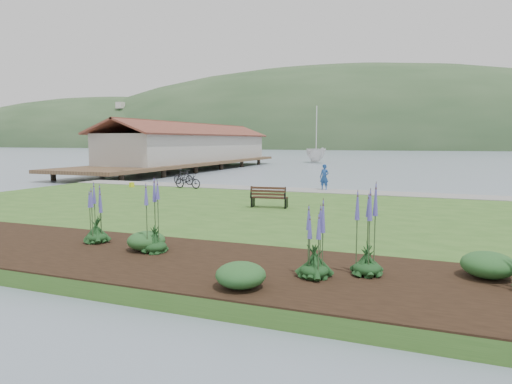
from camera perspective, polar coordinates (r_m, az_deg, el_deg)
ground at (r=20.75m, az=2.94°, el=-2.91°), size 600.00×600.00×0.00m
lawn at (r=18.86m, az=1.00°, el=-3.24°), size 34.00×20.00×0.40m
shoreline_path at (r=27.27m, az=7.57°, el=0.18°), size 34.00×2.20×0.03m
garden_bed at (r=10.66m, az=1.43°, el=-9.68°), size 24.00×4.40×0.04m
far_hillside at (r=189.92m, az=25.67°, el=4.83°), size 580.00×80.00×38.00m
pier_pavilion at (r=53.91m, az=-7.99°, el=5.63°), size 8.00×36.00×5.40m
park_bench at (r=20.24m, az=1.62°, el=-0.60°), size 1.65×0.81×0.99m
person at (r=27.69m, az=8.54°, el=2.13°), size 0.74×0.58×1.83m
bicycle_a at (r=28.77m, az=-8.52°, el=1.41°), size 0.76×1.86×0.95m
bicycle_b at (r=31.02m, az=-9.07°, el=1.86°), size 0.86×1.82×1.05m
sailboat at (r=69.71m, az=7.50°, el=3.65°), size 14.13×14.20×27.05m
pannier at (r=30.25m, az=-15.27°, el=0.88°), size 0.22×0.31×0.30m
echium_0 at (r=9.89m, az=7.36°, el=-6.49°), size 0.62×0.62×1.75m
echium_1 at (r=10.25m, az=13.81°, el=-5.12°), size 0.62×0.62×2.24m
echium_4 at (r=12.25m, az=-12.59°, el=-3.18°), size 0.62×0.62×2.39m
echium_5 at (r=13.93m, az=-19.33°, el=-2.85°), size 0.62×0.62×1.84m
shrub_0 at (r=12.69m, az=-13.55°, el=-5.94°), size 1.02×1.02×0.51m
shrub_1 at (r=9.30m, az=-1.93°, el=-10.33°), size 1.02×1.02×0.51m
shrub_2 at (r=11.12m, az=27.01°, el=-8.11°), size 1.12×1.12×0.56m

